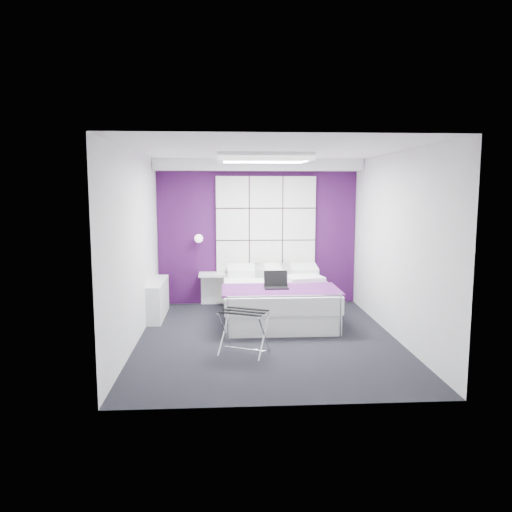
# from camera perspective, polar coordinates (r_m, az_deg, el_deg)

# --- Properties ---
(floor) EXTENTS (4.40, 4.40, 0.00)m
(floor) POSITION_cam_1_polar(r_m,az_deg,el_deg) (7.12, 1.31, -9.39)
(floor) COLOR black
(floor) RESTS_ON ground
(ceiling) EXTENTS (4.40, 4.40, 0.00)m
(ceiling) POSITION_cam_1_polar(r_m,az_deg,el_deg) (6.83, 1.38, 11.96)
(ceiling) COLOR white
(ceiling) RESTS_ON wall_back
(wall_back) EXTENTS (3.60, 0.00, 3.60)m
(wall_back) POSITION_cam_1_polar(r_m,az_deg,el_deg) (9.04, 0.15, 2.68)
(wall_back) COLOR silver
(wall_back) RESTS_ON floor
(wall_left) EXTENTS (0.00, 4.40, 4.40)m
(wall_left) POSITION_cam_1_polar(r_m,az_deg,el_deg) (6.94, -13.64, 0.92)
(wall_left) COLOR silver
(wall_left) RESTS_ON floor
(wall_right) EXTENTS (0.00, 4.40, 4.40)m
(wall_right) POSITION_cam_1_polar(r_m,az_deg,el_deg) (7.23, 15.70, 1.12)
(wall_right) COLOR silver
(wall_right) RESTS_ON floor
(accent_wall) EXTENTS (3.58, 0.02, 2.58)m
(accent_wall) POSITION_cam_1_polar(r_m,az_deg,el_deg) (9.03, 0.16, 2.67)
(accent_wall) COLOR #390E40
(accent_wall) RESTS_ON wall_back
(soffit) EXTENTS (3.58, 0.50, 0.20)m
(soffit) POSITION_cam_1_polar(r_m,az_deg,el_deg) (8.76, 0.26, 10.38)
(soffit) COLOR white
(soffit) RESTS_ON wall_back
(headboard) EXTENTS (1.80, 0.08, 2.30)m
(headboard) POSITION_cam_1_polar(r_m,az_deg,el_deg) (9.00, 1.13, 1.83)
(headboard) COLOR silver
(headboard) RESTS_ON wall_back
(skylight) EXTENTS (1.36, 0.86, 0.12)m
(skylight) POSITION_cam_1_polar(r_m,az_deg,el_deg) (7.42, 0.97, 11.24)
(skylight) COLOR white
(skylight) RESTS_ON ceiling
(wall_lamp) EXTENTS (0.15, 0.15, 0.15)m
(wall_lamp) POSITION_cam_1_polar(r_m,az_deg,el_deg) (8.90, -6.56, 2.03)
(wall_lamp) COLOR white
(wall_lamp) RESTS_ON wall_back
(radiator) EXTENTS (0.22, 1.20, 0.60)m
(radiator) POSITION_cam_1_polar(r_m,az_deg,el_deg) (8.35, -11.13, -4.83)
(radiator) COLOR white
(radiator) RESTS_ON floor
(bed) EXTENTS (1.76, 2.13, 0.74)m
(bed) POSITION_cam_1_polar(r_m,az_deg,el_deg) (8.10, 2.38, -4.97)
(bed) COLOR white
(bed) RESTS_ON floor
(nightstand) EXTENTS (0.47, 0.36, 0.05)m
(nightstand) POSITION_cam_1_polar(r_m,az_deg,el_deg) (8.94, -5.03, -2.11)
(nightstand) COLOR white
(nightstand) RESTS_ON wall_back
(luggage_rack) EXTENTS (0.57, 0.42, 0.56)m
(luggage_rack) POSITION_cam_1_polar(r_m,az_deg,el_deg) (6.42, -1.37, -8.70)
(luggage_rack) COLOR silver
(luggage_rack) RESTS_ON floor
(laptop) EXTENTS (0.36, 0.26, 0.26)m
(laptop) POSITION_cam_1_polar(r_m,az_deg,el_deg) (7.59, 2.30, -3.18)
(laptop) COLOR black
(laptop) RESTS_ON bed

